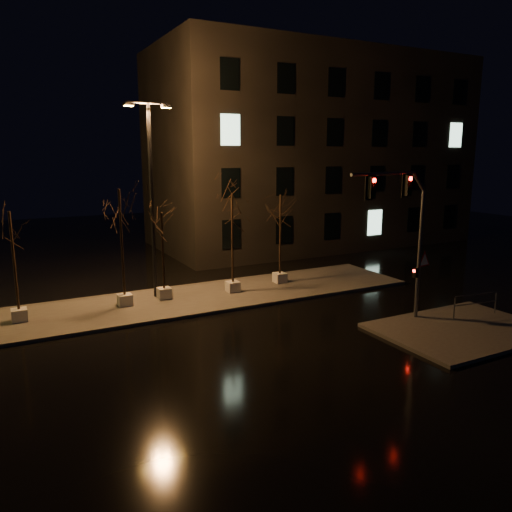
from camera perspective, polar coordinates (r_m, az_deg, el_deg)
ground at (r=20.93m, az=1.13°, el=-8.95°), size 90.00×90.00×0.00m
median at (r=26.06m, az=-5.25°, el=-4.64°), size 22.00×5.00×0.15m
sidewalk_corner at (r=22.95m, az=22.42°, el=-7.78°), size 7.00×5.00×0.15m
building at (r=42.26m, az=6.20°, el=11.79°), size 25.00×12.00×15.00m
tree_0 at (r=23.53m, az=-26.16°, el=2.03°), size 1.80×1.80×4.96m
tree_1 at (r=24.16m, az=-15.26°, el=4.47°), size 1.80×1.80×5.75m
tree_2 at (r=25.04m, az=-10.69°, el=2.74°), size 1.80×1.80×4.50m
tree_3 at (r=25.82m, az=-2.75°, el=4.64°), size 1.80×1.80×5.36m
tree_4 at (r=27.76m, az=2.81°, el=4.75°), size 1.80×1.80×5.11m
traffic_signal_mast at (r=21.95m, az=16.83°, el=3.44°), size 5.27×0.87×6.49m
streetlight_main at (r=25.31m, az=-11.87°, el=7.64°), size 2.41×0.59×9.61m
guard_rail_a at (r=24.62m, az=23.81°, el=-4.77°), size 2.37×0.37×1.03m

